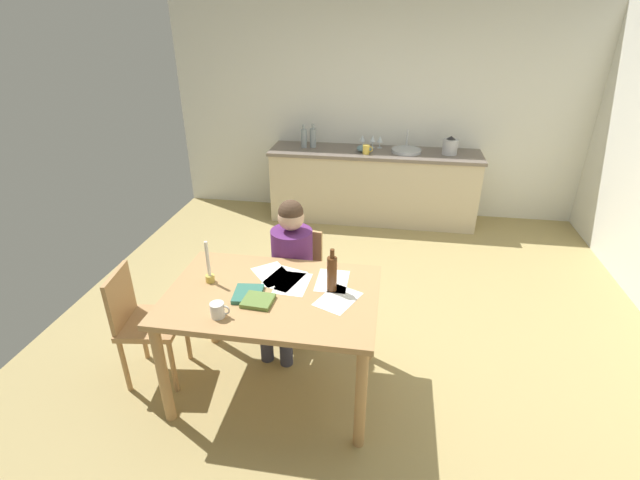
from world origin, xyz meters
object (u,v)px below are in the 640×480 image
(candlestick, at_px, (209,271))
(mixing_bowl, at_px, (364,148))
(wine_bottle_on_table, at_px, (332,273))
(dining_table, at_px, (273,307))
(coffee_mug, at_px, (218,310))
(wine_glass_by_kettle, at_px, (373,139))
(sink_unit, at_px, (406,150))
(teacup_on_counter, at_px, (366,149))
(stovetop_kettle, at_px, (450,146))
(wine_glass_near_sink, at_px, (380,139))
(bottle_oil, at_px, (304,138))
(bottle_vinegar, at_px, (313,137))
(book_magazine, at_px, (248,294))
(book_cookery, at_px, (258,301))
(chair_side_empty, at_px, (143,320))
(chair_at_table, at_px, (296,278))
(person_seated, at_px, (289,266))
(wine_glass_back_left, at_px, (362,139))

(candlestick, xyz_separation_m, mixing_bowl, (0.80, 3.00, 0.06))
(wine_bottle_on_table, bearing_deg, dining_table, -165.72)
(coffee_mug, bearing_deg, wine_glass_by_kettle, 79.02)
(sink_unit, xyz_separation_m, teacup_on_counter, (-0.48, -0.15, 0.03))
(dining_table, height_order, stovetop_kettle, stovetop_kettle)
(wine_glass_near_sink, relative_size, teacup_on_counter, 1.26)
(mixing_bowl, bearing_deg, wine_glass_near_sink, 49.59)
(bottle_oil, xyz_separation_m, wine_glass_near_sink, (0.94, 0.13, -0.01))
(dining_table, distance_m, bottle_vinegar, 3.21)
(wine_bottle_on_table, xyz_separation_m, bottle_vinegar, (-0.67, 3.08, 0.10))
(book_magazine, xyz_separation_m, teacup_on_counter, (0.53, 3.03, 0.14))
(book_cookery, distance_m, bottle_oil, 3.30)
(chair_side_empty, relative_size, book_cookery, 4.73)
(dining_table, relative_size, teacup_on_counter, 11.19)
(chair_side_empty, bearing_deg, candlestick, 10.75)
(wine_glass_near_sink, xyz_separation_m, teacup_on_counter, (-0.15, -0.30, -0.05))
(bottle_oil, bearing_deg, book_cookery, -83.92)
(bottle_oil, height_order, teacup_on_counter, bottle_oil)
(mixing_bowl, bearing_deg, dining_table, -96.63)
(teacup_on_counter, bearing_deg, book_cookery, -98.22)
(book_cookery, distance_m, stovetop_kettle, 3.55)
(chair_at_table, bearing_deg, coffee_mug, -104.08)
(candlestick, xyz_separation_m, bottle_vinegar, (0.15, 3.11, 0.14))
(person_seated, relative_size, coffee_mug, 9.80)
(wine_glass_back_left, bearing_deg, dining_table, -95.51)
(coffee_mug, relative_size, mixing_bowl, 0.67)
(person_seated, height_order, bottle_vinegar, person_seated)
(bottle_oil, height_order, wine_glass_near_sink, bottle_oil)
(book_cookery, bearing_deg, stovetop_kettle, 69.82)
(mixing_bowl, bearing_deg, bottle_oil, 173.74)
(candlestick, xyz_separation_m, book_magazine, (0.30, -0.12, -0.07))
(dining_table, bearing_deg, wine_glass_back_left, 84.49)
(chair_side_empty, distance_m, book_magazine, 0.87)
(candlestick, distance_m, book_cookery, 0.44)
(chair_side_empty, bearing_deg, wine_bottle_on_table, 5.44)
(bottle_oil, distance_m, teacup_on_counter, 0.82)
(candlestick, distance_m, teacup_on_counter, 3.03)
(chair_at_table, bearing_deg, wine_glass_back_left, 83.04)
(stovetop_kettle, bearing_deg, dining_table, -113.73)
(candlestick, relative_size, wine_glass_back_left, 1.97)
(dining_table, distance_m, chair_side_empty, 0.97)
(chair_side_empty, relative_size, sink_unit, 2.41)
(chair_side_empty, bearing_deg, bottle_oil, 80.36)
(chair_at_table, distance_m, person_seated, 0.24)
(book_magazine, relative_size, wine_bottle_on_table, 0.70)
(book_cookery, relative_size, wine_bottle_on_table, 0.61)
(coffee_mug, distance_m, book_magazine, 0.27)
(chair_side_empty, relative_size, candlestick, 2.87)
(chair_at_table, distance_m, wine_bottle_on_table, 0.84)
(chair_side_empty, bearing_deg, stovetop_kettle, 53.66)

